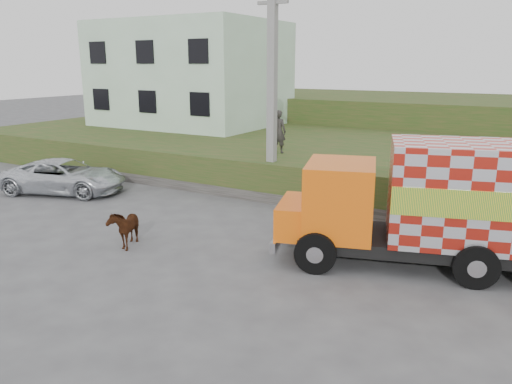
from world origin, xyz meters
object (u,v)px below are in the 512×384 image
Objects in this scene: pedestrian at (279,132)px; utility_pole at (272,93)px; suv at (64,176)px; cargo_truck at (439,204)px; cow at (125,227)px.

utility_pole is at bearing 108.37° from pedestrian.
pedestrian is (7.12, 5.07, 1.71)m from suv.
suv is 8.90m from pedestrian.
pedestrian reaches higher than cargo_truck.
cow is at bearing -135.81° from suv.
pedestrian is (0.63, 8.35, 1.82)m from cow.
cargo_truck is at bearing 142.08° from pedestrian.
cow is at bearing -101.04° from utility_pole.
cow is at bearing -177.14° from cargo_truck.
utility_pole is 1.64× the size of suv.
utility_pole is at bearing 54.09° from cow.
cargo_truck is 4.32× the size of pedestrian.
cow is 7.27m from suv.
cargo_truck reaches higher than suv.
cargo_truck is 1.57× the size of suv.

